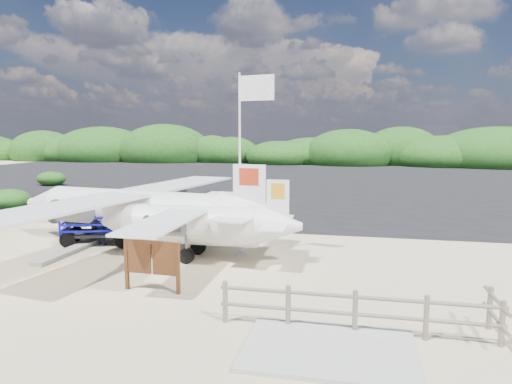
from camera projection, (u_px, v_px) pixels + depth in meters
ground at (183, 259)px, 16.30m from camera, size 160.00×160.00×0.00m
asphalt_apron at (294, 179)px, 45.39m from camera, size 90.00×50.00×0.04m
walkway_pad at (329, 352)px, 9.33m from camera, size 3.50×2.50×0.10m
vegetation_band at (315, 164)px, 69.63m from camera, size 124.00×8.00×4.40m
fence at (354, 333)px, 10.19m from camera, size 6.40×2.00×1.10m
baggage_cart at (98, 243)px, 18.64m from camera, size 3.23×2.45×1.43m
flagpole at (240, 255)px, 16.88m from camera, size 1.40×0.79×6.59m
signboard at (153, 291)px, 12.94m from camera, size 1.82×0.27×1.49m
crew_a at (101, 222)px, 18.35m from camera, size 0.76×0.62×1.82m
crew_b at (195, 222)px, 18.84m from camera, size 0.83×0.65×1.69m
crew_c at (190, 219)px, 19.77m from camera, size 0.96×0.58×1.52m
aircraft_large at (407, 197)px, 32.53m from camera, size 16.18×16.18×4.27m
aircraft_small at (195, 175)px, 49.89m from camera, size 7.77×7.77×2.77m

